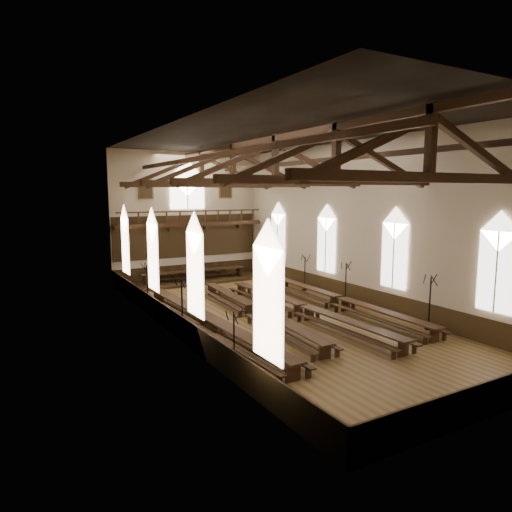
{
  "coord_description": "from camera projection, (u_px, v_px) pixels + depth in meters",
  "views": [
    {
      "loc": [
        -13.13,
        -20.92,
        6.9
      ],
      "look_at": [
        -0.34,
        1.5,
        3.27
      ],
      "focal_mm": 32.0,
      "sensor_mm": 36.0,
      "label": 1
    }
  ],
  "objects": [
    {
      "name": "high_chairs",
      "position": [
        190.0,
        271.0,
        35.72
      ],
      "size": [
        6.82,
        0.53,
        1.07
      ],
      "color": "#362411",
      "rests_on": "dais"
    },
    {
      "name": "refectory_row_b",
      "position": [
        255.0,
        310.0,
        24.92
      ],
      "size": [
        1.93,
        14.24,
        0.72
      ],
      "color": "#362411",
      "rests_on": "ground"
    },
    {
      "name": "room_walls",
      "position": [
        275.0,
        200.0,
        24.5
      ],
      "size": [
        26.0,
        26.0,
        26.0
      ],
      "color": "#BFAC91",
      "rests_on": "ground"
    },
    {
      "name": "candelabrum_right_near",
      "position": [
        429.0,
        313.0,
        22.99
      ],
      "size": [
        0.81,
        0.86,
        2.83
      ],
      "color": "black",
      "rests_on": "ground"
    },
    {
      "name": "end_window",
      "position": [
        187.0,
        188.0,
        35.49
      ],
      "size": [
        2.8,
        0.12,
        3.8
      ],
      "color": "white",
      "rests_on": "room_walls"
    },
    {
      "name": "ground",
      "position": [
        275.0,
        317.0,
        25.4
      ],
      "size": [
        26.0,
        26.0,
        0.0
      ],
      "primitive_type": "plane",
      "color": "brown",
      "rests_on": "ground"
    },
    {
      "name": "minstrels_gallery",
      "position": [
        189.0,
        231.0,
        35.74
      ],
      "size": [
        11.8,
        1.24,
        3.7
      ],
      "color": "#362411",
      "rests_on": "room_walls"
    },
    {
      "name": "roof_trusses",
      "position": [
        275.0,
        167.0,
        24.26
      ],
      "size": [
        11.7,
        25.7,
        2.8
      ],
      "color": "#362411",
      "rests_on": "room_walls"
    },
    {
      "name": "wainscot_band",
      "position": [
        275.0,
        306.0,
        25.31
      ],
      "size": [
        12.0,
        26.0,
        1.2
      ],
      "color": "#362410",
      "rests_on": "ground"
    },
    {
      "name": "candelabrum_left_far",
      "position": [
        148.0,
        294.0,
        27.25
      ],
      "size": [
        0.83,
        0.79,
        2.76
      ],
      "color": "black",
      "rests_on": "ground"
    },
    {
      "name": "side_windows",
      "position": [
        275.0,
        250.0,
        24.88
      ],
      "size": [
        11.85,
        19.8,
        4.5
      ],
      "color": "white",
      "rests_on": "room_walls"
    },
    {
      "name": "refectory_row_c",
      "position": [
        304.0,
        308.0,
        25.08
      ],
      "size": [
        1.77,
        14.58,
        0.76
      ],
      "color": "#362411",
      "rests_on": "ground"
    },
    {
      "name": "portraits",
      "position": [
        187.0,
        189.0,
        35.5
      ],
      "size": [
        7.75,
        0.09,
        1.45
      ],
      "color": "brown",
      "rests_on": "room_walls"
    },
    {
      "name": "refectory_row_a",
      "position": [
        208.0,
        320.0,
        22.62
      ],
      "size": [
        1.9,
        14.98,
        0.81
      ],
      "color": "#362411",
      "rests_on": "ground"
    },
    {
      "name": "candelabrum_left_near",
      "position": [
        234.0,
        354.0,
        17.46
      ],
      "size": [
        0.73,
        0.73,
        2.47
      ],
      "color": "black",
      "rests_on": "ground"
    },
    {
      "name": "high_table",
      "position": [
        194.0,
        272.0,
        35.01
      ],
      "size": [
        8.26,
        1.16,
        0.77
      ],
      "color": "#362411",
      "rests_on": "dais"
    },
    {
      "name": "candelabrum_right_mid",
      "position": [
        346.0,
        291.0,
        28.46
      ],
      "size": [
        0.77,
        0.78,
        2.62
      ],
      "color": "black",
      "rests_on": "ground"
    },
    {
      "name": "candelabrum_right_far",
      "position": [
        305.0,
        279.0,
        32.2
      ],
      "size": [
        0.73,
        0.77,
        2.54
      ],
      "color": "black",
      "rests_on": "ground"
    },
    {
      "name": "refectory_row_d",
      "position": [
        340.0,
        300.0,
        27.03
      ],
      "size": [
        1.71,
        14.51,
        0.76
      ],
      "color": "#362411",
      "rests_on": "ground"
    },
    {
      "name": "dais",
      "position": [
        195.0,
        281.0,
        35.12
      ],
      "size": [
        11.4,
        2.8,
        0.19
      ],
      "primitive_type": "cube",
      "color": "#362410",
      "rests_on": "ground"
    },
    {
      "name": "candelabrum_left_mid",
      "position": [
        182.0,
        316.0,
        22.24
      ],
      "size": [
        0.87,
        0.84,
        2.9
      ],
      "color": "black",
      "rests_on": "ground"
    }
  ]
}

